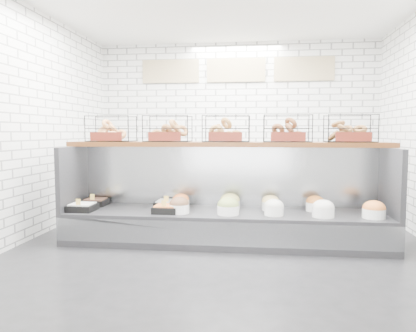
# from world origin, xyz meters

# --- Properties ---
(ground) EXTENTS (5.50, 5.50, 0.00)m
(ground) POSITION_xyz_m (0.00, 0.00, 0.00)
(ground) COLOR black
(ground) RESTS_ON ground
(room_shell) EXTENTS (5.02, 5.51, 3.01)m
(room_shell) POSITION_xyz_m (0.00, 0.60, 2.06)
(room_shell) COLOR silver
(room_shell) RESTS_ON ground
(display_case) EXTENTS (4.00, 0.90, 1.20)m
(display_case) POSITION_xyz_m (0.01, 0.34, 0.33)
(display_case) COLOR black
(display_case) RESTS_ON ground
(bagel_shelf) EXTENTS (4.10, 0.50, 0.40)m
(bagel_shelf) POSITION_xyz_m (0.00, 0.52, 1.38)
(bagel_shelf) COLOR #46230F
(bagel_shelf) RESTS_ON display_case
(prep_counter) EXTENTS (4.00, 0.60, 1.20)m
(prep_counter) POSITION_xyz_m (-0.00, 2.43, 0.47)
(prep_counter) COLOR #93969B
(prep_counter) RESTS_ON ground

